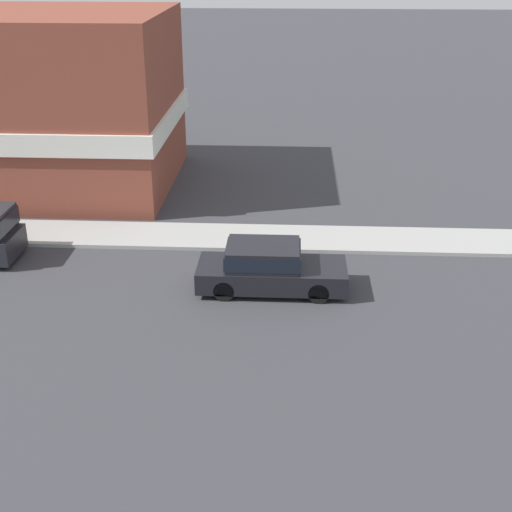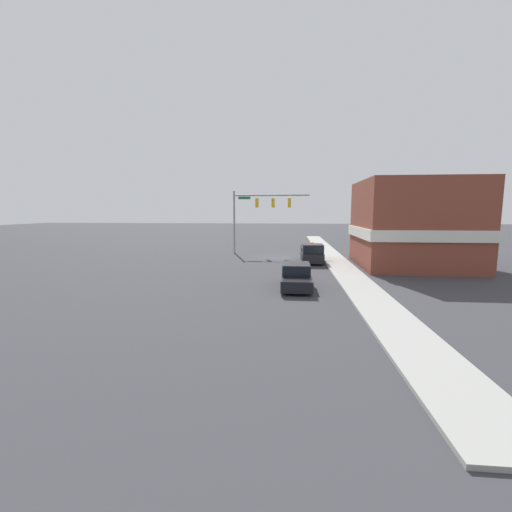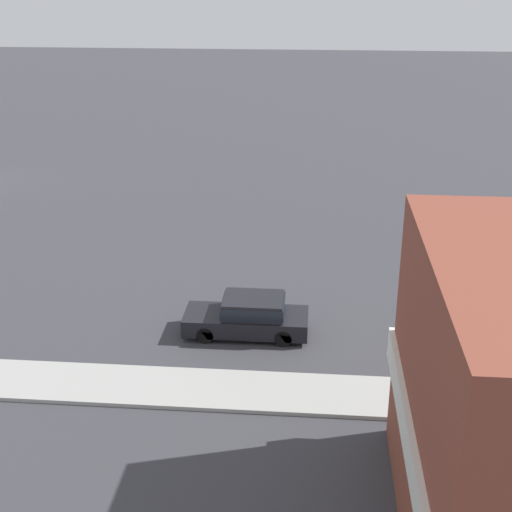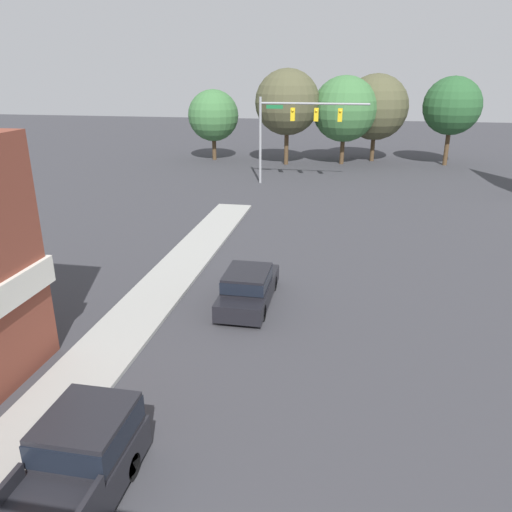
% 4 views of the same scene
% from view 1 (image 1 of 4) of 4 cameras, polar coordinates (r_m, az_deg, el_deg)
% --- Properties ---
extents(car_lead, '(1.89, 4.77, 1.56)m').
position_cam_1_polar(car_lead, '(22.80, 0.99, -0.85)').
color(car_lead, black).
rests_on(car_lead, ground).
extents(corner_brick_building, '(9.46, 9.69, 7.60)m').
position_cam_1_polar(corner_brick_building, '(33.38, -15.14, 11.73)').
color(corner_brick_building, brown).
rests_on(corner_brick_building, ground).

